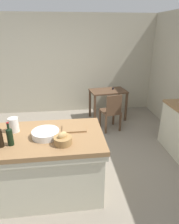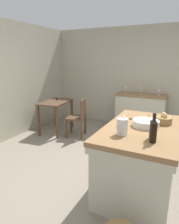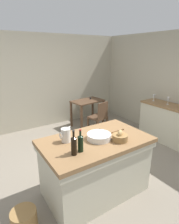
# 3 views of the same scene
# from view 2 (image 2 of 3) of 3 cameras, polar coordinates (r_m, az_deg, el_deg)

# --- Properties ---
(ground_plane) EXTENTS (6.76, 6.76, 0.00)m
(ground_plane) POSITION_cam_2_polar(r_m,az_deg,el_deg) (3.43, 5.68, -16.40)
(ground_plane) COLOR gray
(wall_right) EXTENTS (0.12, 5.20, 2.60)m
(wall_right) POSITION_cam_2_polar(r_m,az_deg,el_deg) (5.47, 15.81, 9.36)
(wall_right) COLOR #B2AA93
(wall_right) RESTS_ON ground
(island_table) EXTENTS (1.58, 0.94, 0.91)m
(island_table) POSITION_cam_2_polar(r_m,az_deg,el_deg) (2.89, 14.47, -12.04)
(island_table) COLOR olive
(island_table) RESTS_ON ground
(side_cabinet) EXTENTS (0.52, 1.25, 0.92)m
(side_cabinet) POSITION_cam_2_polar(r_m,az_deg,el_deg) (5.28, 14.30, 0.04)
(side_cabinet) COLOR olive
(side_cabinet) RESTS_ON ground
(writing_desk) EXTENTS (0.96, 0.67, 0.83)m
(writing_desk) POSITION_cam_2_polar(r_m,az_deg,el_deg) (4.98, -9.63, 1.59)
(writing_desk) COLOR #513826
(writing_desk) RESTS_ON ground
(wooden_chair) EXTENTS (0.47, 0.47, 0.89)m
(wooden_chair) POSITION_cam_2_polar(r_m,az_deg,el_deg) (4.63, -3.26, -1.34)
(wooden_chair) COLOR #513826
(wooden_chair) RESTS_ON ground
(pitcher) EXTENTS (0.17, 0.13, 0.24)m
(pitcher) POSITION_cam_2_polar(r_m,az_deg,el_deg) (2.37, 9.36, -4.11)
(pitcher) COLOR silver
(pitcher) RESTS_ON island_table
(wash_bowl) EXTENTS (0.35, 0.35, 0.08)m
(wash_bowl) POSITION_cam_2_polar(r_m,az_deg,el_deg) (2.75, 15.80, -3.11)
(wash_bowl) COLOR silver
(wash_bowl) RESTS_ON island_table
(bread_basket) EXTENTS (0.22, 0.22, 0.16)m
(bread_basket) POSITION_cam_2_polar(r_m,az_deg,el_deg) (2.93, 20.50, -2.08)
(bread_basket) COLOR olive
(bread_basket) RESTS_ON island_table
(cutting_board) EXTENTS (0.33, 0.23, 0.02)m
(cutting_board) POSITION_cam_2_polar(r_m,az_deg,el_deg) (3.13, 14.15, -1.35)
(cutting_board) COLOR olive
(cutting_board) RESTS_ON island_table
(wine_bottle_dark) EXTENTS (0.07, 0.07, 0.30)m
(wine_bottle_dark) POSITION_cam_2_polar(r_m,az_deg,el_deg) (2.33, 17.69, -4.47)
(wine_bottle_dark) COLOR black
(wine_bottle_dark) RESTS_ON island_table
(wine_bottle_amber) EXTENTS (0.07, 0.07, 0.32)m
(wine_bottle_amber) POSITION_cam_2_polar(r_m,az_deg,el_deg) (2.22, 17.91, -5.15)
(wine_bottle_amber) COLOR black
(wine_bottle_amber) RESTS_ON island_table
(wine_glass_far_left) EXTENTS (0.07, 0.07, 0.16)m
(wine_glass_far_left) POSITION_cam_2_polar(r_m,az_deg,el_deg) (5.06, 19.27, 5.56)
(wine_glass_far_left) COLOR white
(wine_glass_far_left) RESTS_ON side_cabinet
(wine_glass_left) EXTENTS (0.07, 0.07, 0.18)m
(wine_glass_left) POSITION_cam_2_polar(r_m,az_deg,el_deg) (5.18, 14.61, 6.31)
(wine_glass_left) COLOR white
(wine_glass_left) RESTS_ON side_cabinet
(wine_glass_middle) EXTENTS (0.07, 0.07, 0.17)m
(wine_glass_middle) POSITION_cam_2_polar(r_m,az_deg,el_deg) (5.26, 10.29, 6.57)
(wine_glass_middle) COLOR white
(wine_glass_middle) RESTS_ON side_cabinet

